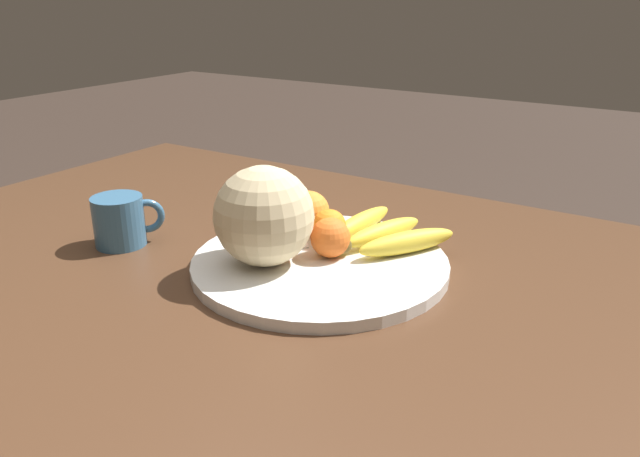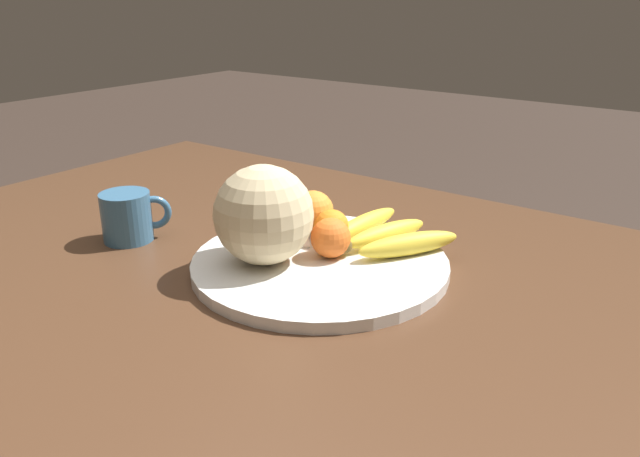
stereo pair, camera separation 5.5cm
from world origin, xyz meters
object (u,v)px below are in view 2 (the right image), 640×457
fruit_bowl (320,263)px  orange_back_right (331,238)px  melon (264,215)px  produce_tag (297,236)px  orange_front_right (313,211)px  orange_back_left (291,205)px  orange_mid_center (276,216)px  orange_front_left (332,227)px  banana_bunch (386,234)px  ceramic_mug (128,217)px  kitchen_table (307,318)px

fruit_bowl → orange_back_right: orange_back_right is taller
fruit_bowl → melon: size_ratio=2.63×
fruit_bowl → produce_tag: bearing=149.7°
orange_front_right → orange_back_left: 0.07m
orange_mid_center → orange_front_left: bearing=18.4°
banana_bunch → produce_tag: bearing=131.2°
produce_tag → orange_front_left: bearing=60.9°
fruit_bowl → banana_bunch: bearing=64.1°
banana_bunch → orange_front_right: bearing=116.9°
banana_bunch → orange_back_left: size_ratio=3.46×
orange_back_right → orange_back_left: bearing=149.2°
ceramic_mug → orange_front_left: bearing=26.7°
kitchen_table → produce_tag: produce_tag is taller
orange_mid_center → orange_back_right: (0.12, -0.02, -0.01)m
kitchen_table → banana_bunch: banana_bunch is taller
melon → orange_back_left: melon is taller
orange_front_left → orange_front_right: orange_front_right is taller
orange_back_right → melon: bearing=-133.9°
banana_bunch → orange_mid_center: bearing=132.1°
kitchen_table → fruit_bowl: size_ratio=4.08×
orange_front_right → orange_front_left: bearing=-23.5°
melon → orange_front_right: bearing=96.5°
orange_back_left → fruit_bowl: bearing=-36.7°
orange_back_left → banana_bunch: bearing=0.9°
banana_bunch → produce_tag: (-0.14, -0.06, -0.02)m
orange_front_right → orange_mid_center: size_ratio=0.98×
melon → ceramic_mug: 0.28m
kitchen_table → melon: (-0.05, -0.04, 0.18)m
banana_bunch → fruit_bowl: bearing=171.5°
orange_front_right → ceramic_mug: 0.32m
orange_front_right → fruit_bowl: bearing=-47.9°
orange_front_right → ceramic_mug: (-0.26, -0.18, -0.01)m
orange_mid_center → melon: bearing=-59.3°
orange_back_left → ceramic_mug: (-0.20, -0.20, -0.01)m
orange_back_left → produce_tag: 0.09m
banana_bunch → orange_front_left: size_ratio=3.66×
orange_front_left → orange_mid_center: orange_mid_center is taller
orange_front_right → orange_back_left: size_ratio=1.19×
orange_front_left → orange_front_right: (-0.06, 0.02, 0.01)m
banana_bunch → ceramic_mug: bearing=135.1°
orange_mid_center → produce_tag: orange_mid_center is taller
melon → produce_tag: (-0.02, 0.11, -0.07)m
kitchen_table → orange_front_left: 0.15m
melon → orange_back_left: size_ratio=2.51×
fruit_bowl → banana_bunch: banana_bunch is taller
fruit_bowl → orange_front_left: orange_front_left is taller
banana_bunch → ceramic_mug: ceramic_mug is taller
orange_mid_center → orange_back_right: size_ratio=1.17×
banana_bunch → orange_back_left: bearing=108.3°
fruit_bowl → melon: 0.12m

